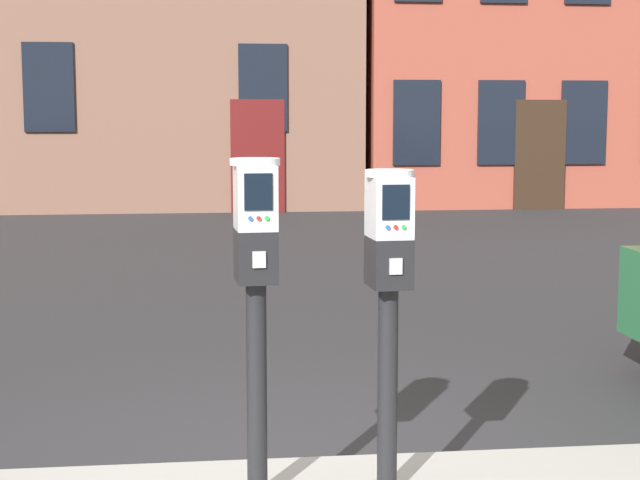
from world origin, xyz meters
TOP-DOWN VIEW (x-y plane):
  - parking_meter_near_kerb at (-0.19, -0.31)m, footprint 0.23×0.26m
  - parking_meter_twin_adjacent at (0.40, -0.31)m, footprint 0.23×0.26m

SIDE VIEW (x-z plane):
  - parking_meter_twin_adjacent at x=0.40m, z-range 0.42..1.87m
  - parking_meter_near_kerb at x=-0.19m, z-range 0.43..1.94m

